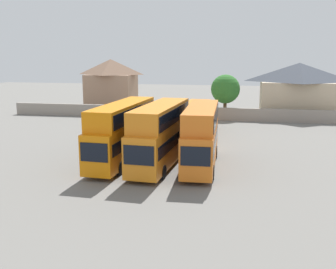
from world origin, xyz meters
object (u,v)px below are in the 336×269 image
at_px(bus_3, 201,133).
at_px(bus_5, 193,117).
at_px(bus_2, 160,132).
at_px(house_terrace_left, 111,84).
at_px(tree_left_of_lot, 225,89).
at_px(bus_1, 123,129).
at_px(bus_4, 172,116).
at_px(house_terrace_centre, 298,89).

xyz_separation_m(bus_3, bus_5, (-2.51, 14.19, -0.88)).
xyz_separation_m(bus_2, house_terrace_left, (-15.13, 32.13, 1.37)).
xyz_separation_m(bus_5, tree_left_of_lot, (3.09, 12.64, 2.23)).
bearing_deg(house_terrace_left, bus_2, -64.78).
height_order(bus_1, tree_left_of_lot, tree_left_of_lot).
bearing_deg(bus_4, house_terrace_centre, 132.00).
bearing_deg(bus_2, bus_4, -169.80).
xyz_separation_m(bus_4, bus_5, (2.60, -0.34, 0.03)).
xyz_separation_m(bus_5, house_terrace_centre, (13.64, 15.86, 2.10)).
relative_size(bus_1, house_terrace_left, 1.43).
distance_m(house_terrace_centre, tree_left_of_lot, 11.03).
bearing_deg(tree_left_of_lot, bus_4, -114.80).
bearing_deg(bus_1, house_terrace_left, -156.88).
distance_m(bus_3, house_terrace_left, 36.89).
relative_size(bus_2, bus_4, 1.12).
bearing_deg(bus_3, bus_5, -172.12).
bearing_deg(bus_3, bus_4, -162.79).
bearing_deg(house_terrace_centre, bus_1, -121.20).
bearing_deg(house_terrace_centre, bus_5, -130.69).
height_order(bus_1, bus_4, bus_1).
bearing_deg(bus_1, tree_left_of_lot, 167.14).
relative_size(bus_3, tree_left_of_lot, 1.69).
height_order(bus_1, bus_3, bus_1).
relative_size(bus_4, bus_5, 0.87).
height_order(bus_3, bus_5, bus_3).
xyz_separation_m(bus_3, tree_left_of_lot, (0.58, 26.83, 1.35)).
height_order(bus_2, bus_5, bus_2).
distance_m(bus_2, bus_5, 14.51).
height_order(bus_3, bus_4, bus_3).
bearing_deg(house_terrace_left, bus_1, -69.71).
distance_m(bus_2, tree_left_of_lot, 27.41).
distance_m(bus_3, bus_4, 15.43).
xyz_separation_m(bus_5, house_terrace_left, (-16.01, 17.68, 2.31)).
height_order(bus_3, house_terrace_centre, house_terrace_centre).
xyz_separation_m(bus_1, tree_left_of_lot, (7.44, 26.49, 1.32)).
distance_m(bus_3, bus_5, 14.44).
xyz_separation_m(bus_4, tree_left_of_lot, (5.68, 12.30, 2.26)).
bearing_deg(bus_3, house_terrace_centre, 157.53).
bearing_deg(bus_5, bus_3, 12.75).
relative_size(bus_1, bus_2, 1.06).
distance_m(bus_1, bus_3, 6.87).
distance_m(bus_4, bus_5, 2.62).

